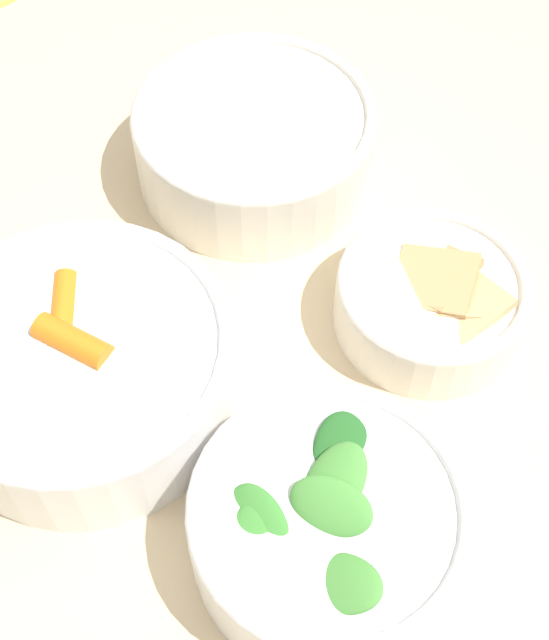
# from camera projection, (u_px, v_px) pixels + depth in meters

# --- Properties ---
(ground_plane) EXTENTS (10.00, 10.00, 0.00)m
(ground_plane) POSITION_uv_depth(u_px,v_px,m) (220.00, 623.00, 1.27)
(ground_plane) COLOR #4C4238
(dining_table) EXTENTS (1.17, 0.98, 0.76)m
(dining_table) POSITION_uv_depth(u_px,v_px,m) (179.00, 398.00, 0.73)
(dining_table) COLOR beige
(dining_table) RESTS_ON ground_plane
(bowl_carrots) EXTENTS (0.20, 0.20, 0.07)m
(bowl_carrots) POSITION_uv_depth(u_px,v_px,m) (82.00, 365.00, 0.58)
(bowl_carrots) COLOR white
(bowl_carrots) RESTS_ON dining_table
(bowl_greens) EXTENTS (0.16, 0.16, 0.08)m
(bowl_greens) POSITION_uv_depth(u_px,v_px,m) (327.00, 524.00, 0.52)
(bowl_greens) COLOR white
(bowl_greens) RESTS_ON dining_table
(bowl_beans_hotdog) EXTENTS (0.19, 0.19, 0.07)m
(bowl_beans_hotdog) POSITION_uv_depth(u_px,v_px,m) (255.00, 144.00, 0.70)
(bowl_beans_hotdog) COLOR silver
(bowl_beans_hotdog) RESTS_ON dining_table
(bowl_cookies) EXTENTS (0.13, 0.13, 0.06)m
(bowl_cookies) POSITION_uv_depth(u_px,v_px,m) (432.00, 298.00, 0.62)
(bowl_cookies) COLOR silver
(bowl_cookies) RESTS_ON dining_table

